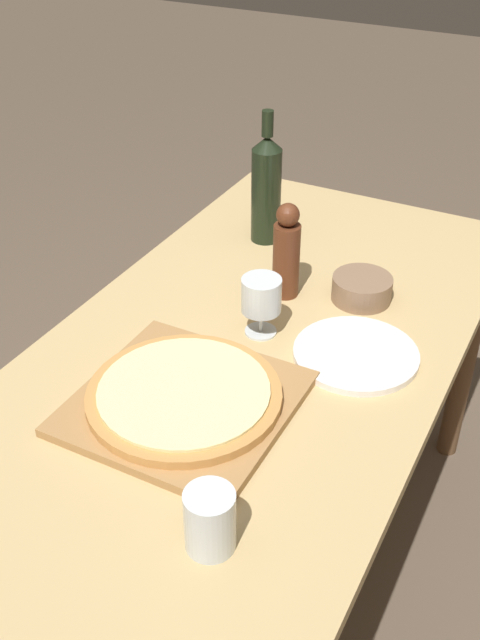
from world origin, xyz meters
TOP-DOWN VIEW (x-y plane):
  - ground_plane at (0.00, 0.00)m, footprint 12.00×12.00m
  - dining_table at (0.00, 0.00)m, footprint 0.79×1.63m
  - cutting_board at (-0.02, -0.19)m, footprint 0.38×0.38m
  - pizza at (-0.02, -0.19)m, footprint 0.36×0.36m
  - wine_bottle at (-0.17, 0.46)m, footprint 0.07×0.07m
  - pepper_mill at (-0.02, 0.25)m, footprint 0.06×0.06m
  - wine_glass at (0.00, 0.09)m, footprint 0.08×0.08m
  - small_bowl at (0.14, 0.30)m, footprint 0.13×0.13m
  - drinking_tumbler at (0.17, -0.44)m, footprint 0.08×0.08m
  - dinner_plate at (0.21, 0.10)m, footprint 0.25×0.25m

SIDE VIEW (x-z plane):
  - ground_plane at x=0.00m, z-range 0.00..0.00m
  - dining_table at x=0.00m, z-range 0.28..1.05m
  - dinner_plate at x=0.21m, z-range 0.76..0.78m
  - cutting_board at x=-0.02m, z-range 0.76..0.78m
  - small_bowl at x=0.14m, z-range 0.76..0.82m
  - pizza at x=-0.02m, z-range 0.78..0.80m
  - drinking_tumbler at x=0.17m, z-range 0.76..0.87m
  - wine_glass at x=0.00m, z-range 0.79..0.92m
  - pepper_mill at x=-0.02m, z-range 0.76..0.98m
  - wine_bottle at x=-0.17m, z-range 0.74..1.07m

